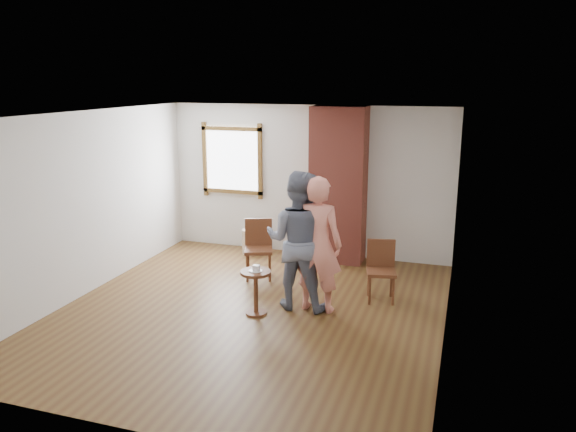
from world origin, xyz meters
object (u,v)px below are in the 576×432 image
object	(u,v)px
man	(298,240)
person_pink	(317,245)
dining_chair_left	(259,245)
stoneware_crock	(252,241)
dining_chair_right	(381,267)
side_table	(256,285)

from	to	relation	value
man	person_pink	distance (m)	0.28
dining_chair_left	man	xyz separation A→B (m)	(0.93, -0.95, 0.43)
man	person_pink	size ratio (longest dim) A/B	1.02
dining_chair_left	stoneware_crock	bearing A→B (deg)	97.08
dining_chair_right	stoneware_crock	bearing A→B (deg)	137.78
man	dining_chair_right	bearing A→B (deg)	-149.81
dining_chair_right	side_table	bearing A→B (deg)	-157.66
stoneware_crock	person_pink	world-z (taller)	person_pink
dining_chair_left	person_pink	distance (m)	1.61
dining_chair_right	person_pink	distance (m)	1.09
person_pink	stoneware_crock	bearing A→B (deg)	-47.15
dining_chair_right	man	size ratio (longest dim) A/B	0.45
dining_chair_right	man	xyz separation A→B (m)	(-1.03, -0.61, 0.46)
person_pink	man	bearing A→B (deg)	-5.52
side_table	man	world-z (taller)	man
dining_chair_left	dining_chair_right	bearing A→B (deg)	-29.59
stoneware_crock	person_pink	distance (m)	2.79
dining_chair_right	person_pink	size ratio (longest dim) A/B	0.46
man	person_pink	world-z (taller)	man
stoneware_crock	dining_chair_left	bearing A→B (deg)	-63.19
dining_chair_left	man	size ratio (longest dim) A/B	0.49
man	stoneware_crock	bearing A→B (deg)	-54.39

